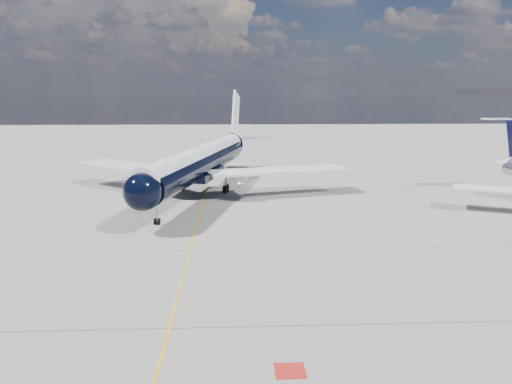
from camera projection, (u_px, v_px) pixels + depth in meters
ground at (203, 203)px, 64.44m from camera, size 320.00×320.00×0.00m
taxiway_centerline at (200, 212)px, 59.55m from camera, size 0.16×160.00×0.01m
red_marking at (290, 371)px, 25.57m from camera, size 1.60×1.60×0.01m
main_airliner at (203, 161)px, 70.67m from camera, size 40.27×49.71×14.50m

